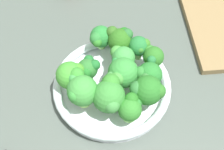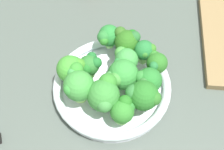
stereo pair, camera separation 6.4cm
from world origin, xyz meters
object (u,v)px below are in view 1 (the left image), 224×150
Objects in this scene: broccoli_floret_6 at (131,108)px; broccoli_floret_12 at (139,47)px; broccoli_floret_10 at (100,37)px; broccoli_floret_0 at (88,69)px; broccoli_floret_2 at (82,91)px; broccoli_floret_4 at (148,75)px; broccoli_floret_9 at (122,58)px; cutting_board at (222,24)px; broccoli_floret_7 at (109,95)px; broccoli_floret_11 at (148,90)px; broccoli_floret_3 at (153,57)px; broccoli_floret_8 at (72,75)px; bowl at (112,87)px; broccoli_floret_5 at (122,75)px; broccoli_floret_1 at (120,39)px.

broccoli_floret_12 is (-13.27, 5.90, 0.63)cm from broccoli_floret_6.
broccoli_floret_10 is at bearing -122.97° from broccoli_floret_12.
broccoli_floret_10 reaches higher than broccoli_floret_0.
broccoli_floret_6 is 18.09cm from broccoli_floret_10.
broccoli_floret_2 reaches higher than broccoli_floret_4.
broccoli_floret_9 reaches higher than cutting_board.
broccoli_floret_10 is 8.74cm from broccoli_floret_12.
broccoli_floret_7 is 7.46cm from broccoli_floret_11.
broccoli_floret_7 is (7.12, -11.23, 0.72)cm from broccoli_floret_3.
broccoli_floret_0 is 3.81cm from broccoli_floret_8.
broccoli_floret_12 is 25.74cm from cutting_board.
broccoli_floret_9 reaches higher than bowl.
broccoli_floret_2 is at bearing -66.23° from bowl.
broccoli_floret_11 reaches higher than broccoli_floret_0.
broccoli_floret_8 reaches higher than broccoli_floret_4.
broccoli_floret_0 is 0.74× the size of broccoli_floret_7.
broccoli_floret_4 is at bearing 36.12° from broccoli_floret_9.
broccoli_floret_10 is (-7.42, 4.39, -0.04)cm from broccoli_floret_0.
broccoli_floret_8 is 1.17× the size of broccoli_floret_12.
broccoli_floret_10 is 32.16cm from cutting_board.
broccoli_floret_6 is at bearing 47.69° from broccoli_floret_7.
broccoli_floret_9 is at bearing -66.12° from broccoli_floret_12.
broccoli_floret_7 is (5.18, -1.89, 5.86)cm from bowl.
broccoli_floret_5 reaches higher than broccoli_floret_4.
bowl is at bearing 61.32° from broccoli_floret_0.
broccoli_floret_5 is 1.14× the size of broccoli_floret_9.
broccoli_floret_12 is at bearing 170.66° from broccoli_floret_11.
cutting_board is at bearing 96.77° from broccoli_floret_1.
broccoli_floret_8 is 11.14cm from broccoli_floret_9.
broccoli_floret_5 is at bearing -41.93° from broccoli_floret_12.
broccoli_floret_8 is 41.29cm from cutting_board.
broccoli_floret_9 is at bearing -74.43° from cutting_board.
broccoli_floret_12 is (-3.13, -2.00, 0.22)cm from broccoli_floret_3.
broccoli_floret_12 is at bearing -147.33° from broccoli_floret_3.
broccoli_floret_11 is (5.90, 5.53, 5.65)cm from bowl.
broccoli_floret_10 reaches higher than broccoli_floret_3.
bowl is 8.05cm from broccoli_floret_7.
broccoli_floret_7 is at bearing -24.03° from broccoli_floret_1.
broccoli_floret_1 is 16.25cm from broccoli_floret_6.
broccoli_floret_3 is at bearing 154.09° from broccoli_floret_11.
broccoli_floret_5 reaches higher than broccoli_floret_10.
broccoli_floret_3 is at bearing 142.08° from broccoli_floret_6.
broccoli_floret_5 is at bearing 61.45° from broccoli_floret_0.
broccoli_floret_4 is 0.99× the size of broccoli_floret_12.
broccoli_floret_9 is 30.30cm from cutting_board.
broccoli_floret_9 is (-11.35, 1.55, 0.50)cm from broccoli_floret_6.
broccoli_floret_10 is at bearing 172.79° from broccoli_floret_7.
broccoli_floret_1 is 13.81cm from broccoli_floret_11.
broccoli_floret_6 is 0.81× the size of broccoli_floret_11.
broccoli_floret_1 is 0.94× the size of broccoli_floret_8.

